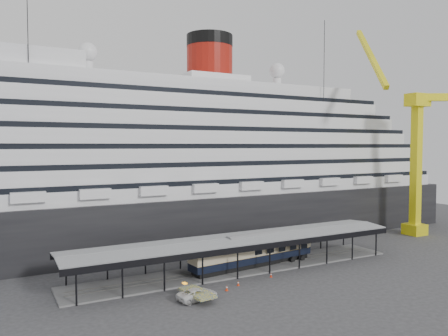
% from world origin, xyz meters
% --- Properties ---
extents(ground, '(200.00, 200.00, 0.00)m').
position_xyz_m(ground, '(0.00, 0.00, 0.00)').
color(ground, '#323234').
rests_on(ground, ground).
extents(cruise_ship, '(130.00, 30.00, 43.90)m').
position_xyz_m(cruise_ship, '(0.05, 32.00, 18.35)').
color(cruise_ship, black).
rests_on(cruise_ship, ground).
extents(platform_canopy, '(56.00, 9.18, 5.30)m').
position_xyz_m(platform_canopy, '(0.00, 5.00, 2.36)').
color(platform_canopy, slate).
rests_on(platform_canopy, ground).
extents(crane_yellow, '(23.83, 18.78, 47.60)m').
position_xyz_m(crane_yellow, '(47.06, 10.54, 19.96)').
color(crane_yellow, yellow).
rests_on(crane_yellow, ground).
extents(port_truck, '(5.68, 3.17, 1.50)m').
position_xyz_m(port_truck, '(-11.93, -4.34, 0.75)').
color(port_truck, silver).
rests_on(port_truck, ground).
extents(pullman_carriage, '(23.22, 5.36, 22.62)m').
position_xyz_m(pullman_carriage, '(2.50, 5.00, 2.74)').
color(pullman_carriage, black).
rests_on(pullman_carriage, ground).
extents(traffic_cone_left, '(0.48, 0.48, 0.76)m').
position_xyz_m(traffic_cone_left, '(-6.88, -3.00, 0.38)').
color(traffic_cone_left, red).
rests_on(traffic_cone_left, ground).
extents(traffic_cone_mid, '(0.42, 0.42, 0.70)m').
position_xyz_m(traffic_cone_mid, '(-4.39, -1.88, 0.35)').
color(traffic_cone_mid, red).
rests_on(traffic_cone_mid, ground).
extents(traffic_cone_right, '(0.44, 0.44, 0.70)m').
position_xyz_m(traffic_cone_right, '(1.96, -0.81, 0.35)').
color(traffic_cone_right, red).
rests_on(traffic_cone_right, ground).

